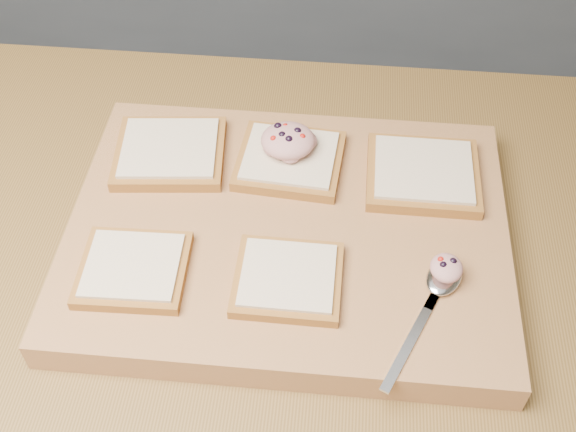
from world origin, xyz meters
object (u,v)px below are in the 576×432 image
Objects in this scene: cutting_board at (288,234)px; spoon at (439,286)px; bread_far_center at (290,160)px; tuna_salad_dollop at (288,140)px.

cutting_board is 2.91× the size of spoon.
spoon is (0.16, -0.07, 0.02)m from cutting_board.
spoon is at bearing -44.48° from bread_far_center.
bread_far_center is 0.03m from tuna_salad_dollop.
cutting_board is at bearing 155.27° from spoon.
bread_far_center is 0.78× the size of spoon.
bread_far_center is at bearing -69.70° from tuna_salad_dollop.
tuna_salad_dollop reaches higher than spoon.
bread_far_center is at bearing 135.52° from spoon.
bread_far_center is (-0.01, 0.09, 0.03)m from cutting_board.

